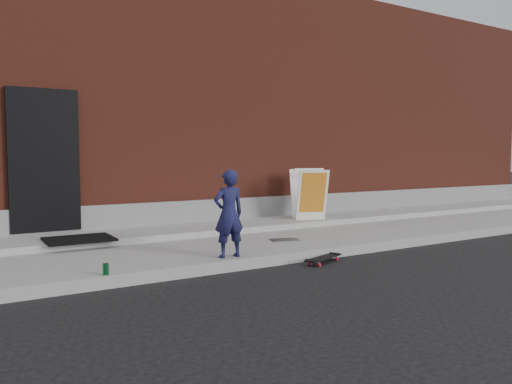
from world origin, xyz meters
TOP-DOWN VIEW (x-y plane):
  - ground at (0.00, 0.00)m, footprint 80.00×80.00m
  - sidewalk at (0.00, 1.50)m, footprint 20.00×3.00m
  - apron at (0.00, 2.40)m, footprint 20.00×1.20m
  - building at (-0.00, 6.99)m, footprint 20.00×8.10m
  - child at (-0.79, 0.20)m, footprint 0.43×0.29m
  - skateboard at (0.49, -0.18)m, footprint 0.72×0.42m
  - pizza_sign at (2.06, 2.20)m, footprint 0.78×0.85m
  - soda_can at (-2.43, 0.05)m, footprint 0.08×0.08m
  - doormat at (-2.30, 2.00)m, footprint 0.95×0.77m
  - utility_plate at (0.58, 0.89)m, footprint 0.50×0.39m

SIDE VIEW (x-z plane):
  - ground at x=0.00m, z-range 0.00..0.00m
  - skateboard at x=0.49m, z-range 0.03..0.10m
  - sidewalk at x=0.00m, z-range 0.00..0.15m
  - utility_plate at x=0.58m, z-range 0.15..0.16m
  - apron at x=0.00m, z-range 0.15..0.25m
  - soda_can at x=-2.43m, z-range 0.15..0.28m
  - doormat at x=-2.30m, z-range 0.25..0.28m
  - child at x=-0.79m, z-range 0.15..1.30m
  - pizza_sign at x=2.06m, z-range 0.25..1.23m
  - building at x=0.00m, z-range 0.00..5.00m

